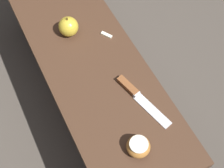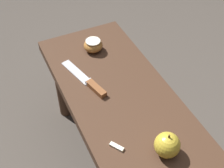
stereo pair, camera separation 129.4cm
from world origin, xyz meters
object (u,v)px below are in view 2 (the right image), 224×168
object	(u,v)px
wooden_bench	(148,152)
apple_cut	(93,45)
apple_whole	(167,145)
knife	(90,83)

from	to	relation	value
wooden_bench	apple_cut	distance (m)	0.48
apple_whole	apple_cut	distance (m)	0.53
knife	apple_whole	size ratio (longest dim) A/B	2.79
wooden_bench	knife	size ratio (longest dim) A/B	5.10
wooden_bench	apple_whole	size ratio (longest dim) A/B	14.26
wooden_bench	apple_cut	bearing A→B (deg)	178.74
knife	wooden_bench	bearing A→B (deg)	179.89
apple_whole	apple_cut	xyz separation A→B (m)	(-0.53, -0.01, -0.01)
knife	apple_whole	xyz separation A→B (m)	(0.35, 0.10, 0.03)
knife	apple_cut	bearing A→B (deg)	-41.48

